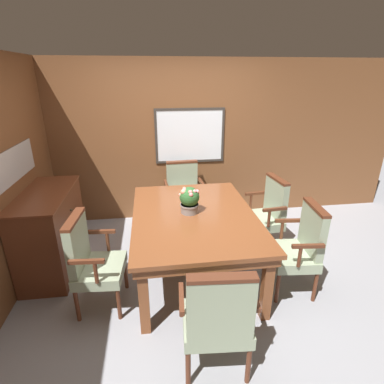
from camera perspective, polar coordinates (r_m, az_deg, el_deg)
ground_plane at (r=3.67m, az=0.47°, el=-15.60°), size 14.00×14.00×0.00m
wall_back at (r=4.72m, az=-2.56°, el=9.40°), size 7.20×0.08×2.45m
dining_table at (r=3.39m, az=0.36°, el=-5.48°), size 1.35×1.87×0.77m
chair_right_near at (r=3.41m, az=19.86°, el=-9.53°), size 0.50×0.60×0.99m
chair_right_far at (r=4.07m, az=14.06°, el=-3.60°), size 0.50×0.60×0.99m
chair_left_near at (r=3.15m, az=-18.63°, el=-12.06°), size 0.49×0.59×0.99m
chair_head_far at (r=4.61m, az=-1.66°, el=0.10°), size 0.59×0.48×0.99m
chair_head_near at (r=2.42m, az=4.92°, el=-22.72°), size 0.59×0.49×0.99m
potted_plant at (r=3.31m, az=-0.50°, el=-1.48°), size 0.23×0.22×0.30m
sideboard_cabinet at (r=3.95m, az=-25.22°, el=-6.73°), size 0.54×1.22×0.97m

